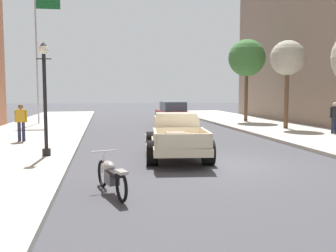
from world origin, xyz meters
name	(u,v)px	position (x,y,z in m)	size (l,w,h in m)	color
ground_plane	(213,165)	(0.00, 0.00, 0.00)	(140.00, 140.00, 0.00)	#3D3D42
hotrod_truck_cream	(176,136)	(-0.87, 1.74, 0.75)	(2.53, 5.06, 1.58)	beige
motorcycle_parked	(111,175)	(-3.29, -2.93, 0.44)	(0.79, 2.06, 0.93)	black
car_background_red	(173,114)	(1.35, 14.50, 0.77)	(2.02, 4.38, 1.65)	#AD1E1E
pedestrian_sidewalk_left	(21,120)	(-7.05, 5.93, 1.09)	(0.53, 0.22, 1.65)	#232847
pedestrian_sidewalk_right	(335,116)	(8.51, 6.43, 1.09)	(0.53, 0.22, 1.65)	#232847
street_lamp_near	(45,90)	(-5.39, 1.83, 2.39)	(0.50, 0.32, 3.85)	black
flagpole	(40,42)	(-7.71, 15.82, 5.77)	(1.74, 0.16, 9.16)	#B2B2B7
street_tree_second	(288,59)	(7.39, 9.56, 4.30)	(2.05, 2.05, 5.24)	brown
street_tree_third	(247,58)	(7.06, 15.21, 4.82)	(2.72, 2.72, 6.06)	brown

